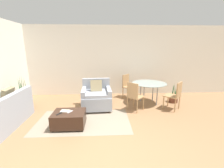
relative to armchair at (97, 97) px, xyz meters
name	(u,v)px	position (x,y,z in m)	size (l,w,h in m)	color
ground_plane	(101,145)	(0.17, -1.94, -0.37)	(20.00, 20.00, 0.00)	#936B47
wall_back	(102,61)	(0.17, 1.51, 1.01)	(12.00, 0.06, 2.75)	white
area_rug	(84,121)	(-0.31, -0.90, -0.36)	(2.42, 1.41, 0.01)	gray
armchair	(97,97)	(0.00, 0.00, 0.00)	(0.95, 0.95, 0.91)	#999EA8
ottoman	(69,119)	(-0.62, -1.15, -0.16)	(0.77, 0.59, 0.38)	#382319
book_stack	(65,111)	(-0.71, -1.11, 0.03)	(0.23, 0.17, 0.02)	beige
tv_remote_primary	(59,114)	(-0.82, -1.24, 0.02)	(0.12, 0.16, 0.01)	black
tv_remote_secondary	(70,112)	(-0.59, -1.14, 0.02)	(0.12, 0.17, 0.01)	#B7B7BC
potted_plant	(24,101)	(-2.34, 0.15, -0.14)	(0.42, 0.42, 1.04)	maroon
dining_table	(149,85)	(1.79, 0.35, 0.28)	(1.16, 1.16, 0.72)	#8C9E99
dining_chair_near_left	(134,95)	(1.15, -0.28, 0.15)	(0.59, 0.59, 0.90)	tan
dining_chair_near_right	(175,94)	(2.42, -0.28, 0.15)	(0.59, 0.59, 0.90)	tan
dining_chair_far_left	(128,85)	(1.15, 0.99, 0.15)	(0.59, 0.59, 0.90)	tan
potted_plant_small	(174,97)	(2.71, 0.38, -0.19)	(0.30, 0.30, 0.68)	brown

